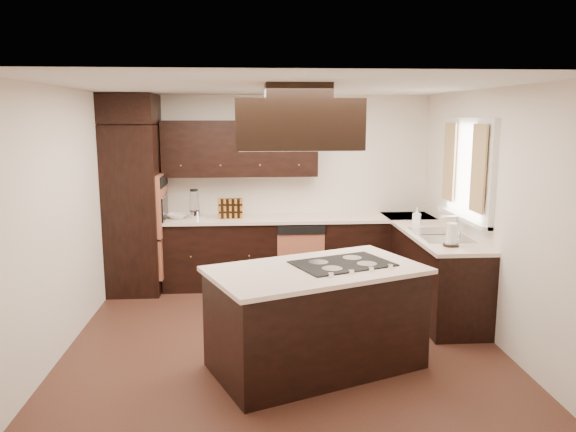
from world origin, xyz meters
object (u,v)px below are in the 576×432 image
Objects in this scene: island at (316,320)px; spice_rack at (230,208)px; oven_column at (134,209)px; range_hood at (297,124)px.

island is 2.68m from spice_rack.
oven_column reaches higher than spice_rack.
range_hood is 2.66m from spice_rack.
spice_rack is (-0.82, 2.47, 0.61)m from island.
spice_rack is at bearing 3.33° from oven_column.
island is at bearing -77.45° from spice_rack.
range_hood is (-0.16, 0.15, 1.72)m from island.
range_hood is at bearing 113.95° from island.
oven_column is at bearing 129.74° from range_hood.
oven_column is 6.88× the size of spice_rack.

